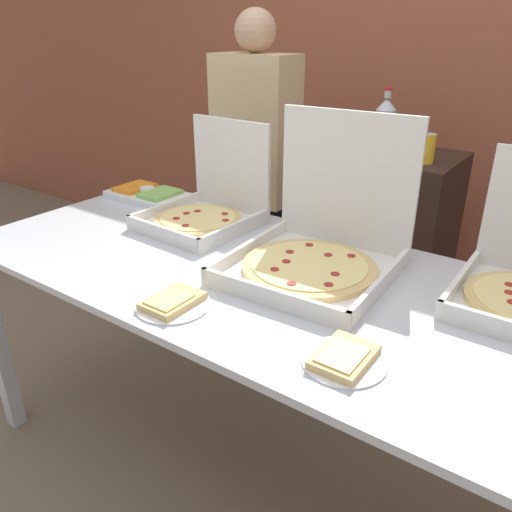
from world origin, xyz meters
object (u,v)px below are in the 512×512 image
at_px(paper_plate_front_right, 173,302).
at_px(soda_can_silver, 373,134).
at_px(paper_plate_front_center, 344,358).
at_px(veggie_tray, 148,194).
at_px(soda_bottle, 385,125).
at_px(soda_can_colored, 427,149).
at_px(person_guest_cap, 255,186).
at_px(pizza_box_near_right, 319,245).
at_px(pizza_box_near_left, 206,207).

distance_m(paper_plate_front_right, soda_can_silver, 1.43).
distance_m(paper_plate_front_center, veggie_tray, 1.46).
relative_size(paper_plate_front_right, soda_bottle, 0.76).
bearing_deg(soda_bottle, soda_can_silver, 136.34).
relative_size(soda_can_colored, person_guest_cap, 0.07).
distance_m(soda_can_silver, person_guest_cap, 0.63).
bearing_deg(person_guest_cap, soda_can_silver, -149.81).
xyz_separation_m(pizza_box_near_right, person_guest_cap, (-0.73, 0.66, -0.08)).
relative_size(pizza_box_near_right, paper_plate_front_right, 2.43).
height_order(soda_bottle, soda_can_colored, soda_bottle).
xyz_separation_m(pizza_box_near_left, paper_plate_front_right, (0.36, -0.57, -0.06)).
bearing_deg(pizza_box_near_right, paper_plate_front_center, -56.53).
height_order(paper_plate_front_center, soda_can_silver, soda_can_silver).
relative_size(pizza_box_near_left, person_guest_cap, 0.26).
bearing_deg(paper_plate_front_right, veggie_tray, 140.45).
distance_m(veggie_tray, person_guest_cap, 0.55).
xyz_separation_m(veggie_tray, soda_can_silver, (0.78, 0.75, 0.25)).
xyz_separation_m(pizza_box_near_left, person_guest_cap, (-0.15, 0.55, -0.07)).
bearing_deg(paper_plate_front_center, pizza_box_near_right, 125.83).
bearing_deg(veggie_tray, soda_can_silver, 43.63).
bearing_deg(person_guest_cap, soda_bottle, -160.36).
bearing_deg(soda_can_colored, pizza_box_near_right, -95.33).
distance_m(veggie_tray, soda_can_colored, 1.27).
relative_size(pizza_box_near_right, person_guest_cap, 0.31).
relative_size(paper_plate_front_center, soda_can_colored, 1.67).
height_order(soda_bottle, person_guest_cap, person_guest_cap).
distance_m(soda_can_colored, person_guest_cap, 0.85).
distance_m(paper_plate_front_center, paper_plate_front_right, 0.52).
bearing_deg(paper_plate_front_right, person_guest_cap, 114.26).
distance_m(soda_bottle, soda_can_colored, 0.25).
bearing_deg(veggie_tray, soda_bottle, 37.55).
bearing_deg(pizza_box_near_left, paper_plate_front_right, -54.97).
xyz_separation_m(soda_bottle, soda_can_colored, (0.23, -0.08, -0.06)).
xyz_separation_m(soda_can_silver, person_guest_cap, (-0.49, -0.28, -0.27)).
xyz_separation_m(paper_plate_front_right, soda_can_silver, (-0.02, 1.41, 0.26)).
bearing_deg(pizza_box_near_left, pizza_box_near_right, -7.46).
bearing_deg(pizza_box_near_right, soda_bottle, 97.72).
height_order(pizza_box_near_right, soda_can_colored, pizza_box_near_right).
distance_m(paper_plate_front_center, soda_bottle, 1.40).
bearing_deg(paper_plate_front_center, soda_can_colored, 100.81).
bearing_deg(person_guest_cap, paper_plate_front_center, 133.63).
bearing_deg(soda_bottle, soda_can_colored, -18.61).
relative_size(veggie_tray, soda_can_colored, 3.00).
bearing_deg(person_guest_cap, paper_plate_front_right, 114.26).
relative_size(pizza_box_near_left, paper_plate_front_center, 2.11).
xyz_separation_m(pizza_box_near_left, paper_plate_front_center, (0.88, -0.53, -0.06)).
bearing_deg(pizza_box_near_right, soda_can_silver, 101.76).
bearing_deg(pizza_box_near_right, soda_can_colored, 82.32).
bearing_deg(soda_can_silver, person_guest_cap, -149.81).
relative_size(veggie_tray, soda_can_silver, 3.00).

